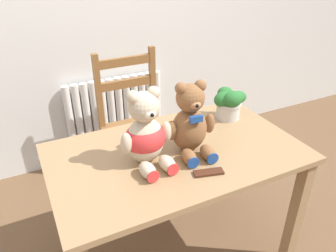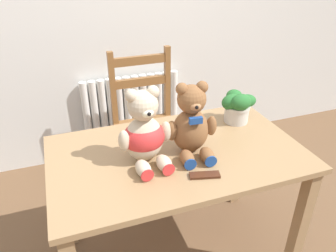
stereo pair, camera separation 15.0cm
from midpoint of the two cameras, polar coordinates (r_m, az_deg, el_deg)
radiator at (r=2.80m, az=-10.44°, el=0.78°), size 0.82×0.10×0.70m
dining_table at (r=1.67m, az=-1.13°, el=-7.77°), size 1.23×0.74×0.74m
wooden_chair_behind at (r=2.37m, az=-7.51°, el=-0.07°), size 0.45×0.44×1.00m
teddy_bear_left at (r=1.47m, az=-6.83°, el=-1.54°), size 0.25×0.26×0.36m
teddy_bear_right at (r=1.54m, az=1.17°, el=0.56°), size 0.25×0.26×0.36m
potted_plant at (r=1.88m, az=8.36°, el=4.06°), size 0.20×0.17×0.18m
chocolate_bar at (r=1.46m, az=4.12°, el=-8.17°), size 0.14×0.08×0.01m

